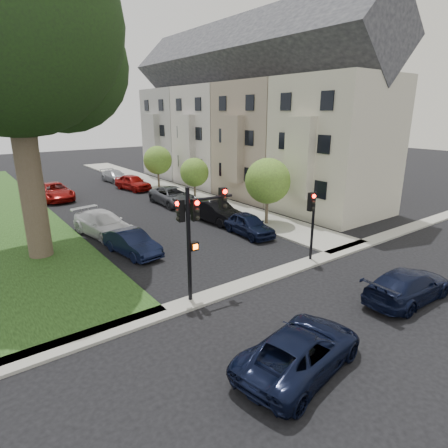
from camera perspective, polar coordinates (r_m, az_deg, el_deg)
ground at (r=16.53m, az=10.55°, el=-10.73°), size 140.00×140.00×0.00m
sidewalk_right at (r=38.89m, az=-8.73°, el=5.49°), size 3.50×44.00×0.12m
sidewalk_cross at (r=17.77m, az=5.83°, el=-8.27°), size 60.00×1.00×0.12m
house_a at (r=29.41m, az=16.81°, el=14.90°), size 7.70×7.55×15.97m
house_b at (r=34.47m, az=6.50°, el=15.66°), size 7.70×7.55×15.97m
house_c at (r=40.30m, az=-1.04°, el=15.92°), size 7.70×7.55×15.97m
house_d at (r=46.61m, az=-6.62°, el=15.93°), size 7.70×7.55×15.97m
eucalyptus at (r=21.64m, az=-30.45°, el=25.15°), size 11.87×10.77×16.82m
small_tree_a at (r=25.44m, az=6.67°, el=6.52°), size 3.07×3.07×4.61m
small_tree_b at (r=32.80m, az=-4.53°, el=7.86°), size 2.49×2.49×3.74m
small_tree_c at (r=38.74m, az=-10.07°, el=9.55°), size 2.84×2.84×4.26m
traffic_signal_main at (r=14.82m, az=-4.27°, el=0.12°), size 2.36×0.61×4.81m
traffic_signal_secondary at (r=19.39m, az=13.25°, el=1.52°), size 0.47×0.38×3.73m
car_cross_near at (r=12.13m, az=11.59°, el=-18.28°), size 5.06×3.03×1.32m
car_cross_far at (r=17.41m, az=26.26°, el=-8.39°), size 4.62×1.93×1.34m
car_parked_0 at (r=23.72m, az=3.75°, el=-0.06°), size 1.89×4.17×1.39m
car_parked_1 at (r=26.44m, az=-1.25°, el=1.90°), size 2.01×4.74×1.52m
car_parked_2 at (r=31.78m, az=-7.79°, el=4.24°), size 2.55×5.30×1.46m
car_parked_3 at (r=38.55m, az=-13.71°, el=6.18°), size 2.60×4.74×1.53m
car_parked_4 at (r=43.56m, az=-16.24°, el=7.02°), size 2.19×4.60×1.30m
car_parked_5 at (r=21.05m, az=-13.85°, el=-2.81°), size 2.00×4.23×1.34m
car_parked_6 at (r=24.78m, az=-17.91°, el=0.02°), size 2.97×5.45×1.50m
car_parked_8 at (r=36.48m, az=-24.42°, el=4.54°), size 2.55×5.42×1.50m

